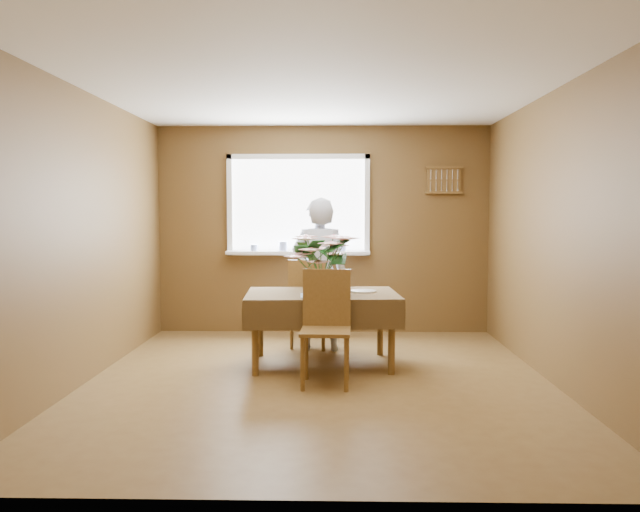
{
  "coord_description": "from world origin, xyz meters",
  "views": [
    {
      "loc": [
        0.13,
        -5.31,
        1.46
      ],
      "look_at": [
        0.0,
        0.55,
        1.05
      ],
      "focal_mm": 35.0,
      "sensor_mm": 36.0,
      "label": 1
    }
  ],
  "objects_px": {
    "chair_far": "(310,300)",
    "chair_near": "(326,322)",
    "flower_bouquet": "(321,257)",
    "seated_woman": "(319,274)",
    "dining_table": "(322,301)"
  },
  "relations": [
    {
      "from": "chair_near",
      "to": "flower_bouquet",
      "type": "bearing_deg",
      "value": 98.05
    },
    {
      "from": "chair_far",
      "to": "flower_bouquet",
      "type": "bearing_deg",
      "value": 114.56
    },
    {
      "from": "chair_far",
      "to": "flower_bouquet",
      "type": "relative_size",
      "value": 1.53
    },
    {
      "from": "flower_bouquet",
      "to": "seated_woman",
      "type": "bearing_deg",
      "value": 92.65
    },
    {
      "from": "chair_far",
      "to": "chair_near",
      "type": "bearing_deg",
      "value": 113.41
    },
    {
      "from": "chair_far",
      "to": "chair_near",
      "type": "distance_m",
      "value": 1.36
    },
    {
      "from": "dining_table",
      "to": "chair_near",
      "type": "xyz_separation_m",
      "value": [
        0.05,
        -0.63,
        -0.09
      ]
    },
    {
      "from": "flower_bouquet",
      "to": "chair_far",
      "type": "bearing_deg",
      "value": 99.14
    },
    {
      "from": "chair_far",
      "to": "flower_bouquet",
      "type": "xyz_separation_m",
      "value": [
        0.14,
        -0.88,
        0.52
      ]
    },
    {
      "from": "chair_near",
      "to": "chair_far",
      "type": "bearing_deg",
      "value": 100.2
    },
    {
      "from": "chair_far",
      "to": "chair_near",
      "type": "height_order",
      "value": "chair_near"
    },
    {
      "from": "chair_far",
      "to": "seated_woman",
      "type": "height_order",
      "value": "seated_woman"
    },
    {
      "from": "chair_far",
      "to": "flower_bouquet",
      "type": "height_order",
      "value": "flower_bouquet"
    },
    {
      "from": "seated_woman",
      "to": "flower_bouquet",
      "type": "height_order",
      "value": "seated_woman"
    },
    {
      "from": "dining_table",
      "to": "flower_bouquet",
      "type": "bearing_deg",
      "value": -93.75
    }
  ]
}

